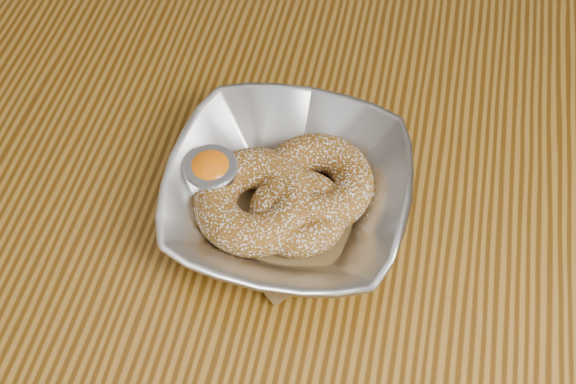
% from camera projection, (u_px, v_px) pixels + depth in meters
% --- Properties ---
extents(table, '(1.20, 0.80, 0.75)m').
position_uv_depth(table, '(388.00, 216.00, 0.74)').
color(table, brown).
rests_on(table, ground_plane).
extents(serving_bowl, '(0.22, 0.22, 0.05)m').
position_uv_depth(serving_bowl, '(288.00, 194.00, 0.61)').
color(serving_bowl, '#BBBDC2').
rests_on(serving_bowl, table).
extents(parchment, '(0.20, 0.20, 0.00)m').
position_uv_depth(parchment, '(288.00, 204.00, 0.63)').
color(parchment, brown).
rests_on(parchment, table).
extents(donut_back, '(0.12, 0.12, 0.04)m').
position_uv_depth(donut_back, '(317.00, 182.00, 0.62)').
color(donut_back, brown).
rests_on(donut_back, parchment).
extents(donut_front, '(0.10, 0.10, 0.03)m').
position_uv_depth(donut_front, '(299.00, 213.00, 0.60)').
color(donut_front, brown).
rests_on(donut_front, parchment).
extents(donut_extra, '(0.15, 0.15, 0.04)m').
position_uv_depth(donut_extra, '(255.00, 201.00, 0.60)').
color(donut_extra, brown).
rests_on(donut_extra, parchment).
extents(ramekin, '(0.05, 0.05, 0.05)m').
position_uv_depth(ramekin, '(212.00, 177.00, 0.61)').
color(ramekin, '#BBBDC2').
rests_on(ramekin, table).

